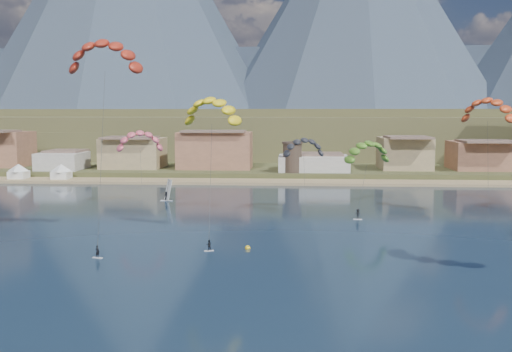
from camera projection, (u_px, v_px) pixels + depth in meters
The scene contains 15 objects.
ground at pixel (233, 331), 50.33m from camera, with size 2400.00×2400.00×0.00m, color black.
beach at pixel (273, 182), 155.45m from camera, with size 2200.00×12.00×0.90m.
land at pixel (288, 130), 605.85m from camera, with size 2200.00×900.00×4.00m.
foothills at pixel (329, 132), 278.55m from camera, with size 940.00×210.00×18.00m.
mountain_ridge at pixel (280, 22), 851.82m from camera, with size 2060.00×480.00×400.00m.
town at pixel (141, 149), 172.97m from camera, with size 400.00×24.00×12.00m.
watchtower at pixel (292, 157), 162.41m from camera, with size 5.82×5.82×8.60m.
kitesurfer_red at pixel (104, 51), 84.62m from camera, with size 11.32×14.93×30.98m.
kitesurfer_yellow at pixel (212, 107), 89.85m from camera, with size 10.76×16.91×23.40m.
kitesurfer_green at pixel (368, 149), 115.64m from camera, with size 10.78×19.24×17.62m.
distant_kite_pink at pixel (140, 137), 119.58m from camera, with size 10.54×7.39×17.03m.
distant_kite_dark at pixel (304, 144), 111.06m from camera, with size 8.70×6.48×15.79m.
distant_kite_orange at pixel (488, 106), 105.75m from camera, with size 10.33×10.00×23.02m.
windsurfer at pixel (167, 194), 124.03m from camera, with size 2.62×2.85×4.57m.
buoy at pixel (248, 248), 80.54m from camera, with size 0.75×0.75×0.75m.
Camera 1 is at (5.06, -48.33, 18.88)m, focal length 40.85 mm.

